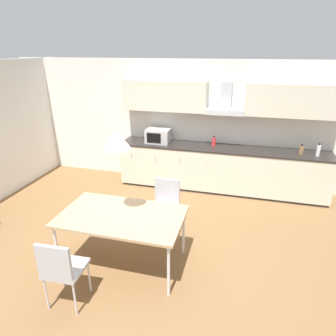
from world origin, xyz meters
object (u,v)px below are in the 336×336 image
at_px(chair_near_left, 61,267).
at_px(microwave, 158,136).
at_px(bottle_brown, 301,150).
at_px(dining_table, 122,218).
at_px(pendant_lamp, 117,139).
at_px(chair_far_right, 166,202).
at_px(bottle_red, 214,142).
at_px(bottle_white, 318,151).

bearing_deg(chair_near_left, microwave, 89.14).
distance_m(bottle_brown, dining_table, 3.57).
bearing_deg(pendant_lamp, chair_near_left, -112.33).
relative_size(dining_table, chair_far_right, 1.80).
distance_m(microwave, bottle_brown, 2.73).
relative_size(dining_table, pendant_lamp, 4.88).
bearing_deg(bottle_red, chair_far_right, -104.92).
bearing_deg(chair_far_right, bottle_brown, 40.00).
relative_size(bottle_brown, chair_near_left, 0.21).
xyz_separation_m(bottle_brown, dining_table, (-2.43, -2.59, -0.28)).
height_order(microwave, dining_table, microwave).
bearing_deg(chair_near_left, dining_table, 67.67).
relative_size(microwave, bottle_brown, 2.59).
distance_m(bottle_brown, chair_near_left, 4.45).
xyz_separation_m(bottle_brown, chair_near_left, (-2.78, -3.44, -0.44)).
bearing_deg(bottle_red, pendant_lamp, -107.36).
xyz_separation_m(bottle_red, bottle_white, (1.87, -0.10, 0.01)).
height_order(bottle_red, bottle_white, bottle_white).
relative_size(bottle_red, chair_far_right, 0.24).
relative_size(bottle_brown, pendant_lamp, 0.58).
height_order(microwave, bottle_red, microwave).
xyz_separation_m(dining_table, chair_near_left, (-0.35, -0.85, -0.16)).
bearing_deg(microwave, chair_near_left, -90.86).
distance_m(dining_table, chair_far_right, 0.93).
xyz_separation_m(bottle_red, pendant_lamp, (-0.83, -2.67, 0.74)).
relative_size(bottle_white, chair_near_left, 0.28).
bearing_deg(microwave, pendant_lamp, -83.56).
bearing_deg(chair_near_left, bottle_brown, 51.07).
height_order(dining_table, chair_far_right, chair_far_right).
height_order(microwave, chair_near_left, microwave).
distance_m(chair_far_right, pendant_lamp, 1.51).
relative_size(microwave, bottle_red, 2.31).
bearing_deg(dining_table, microwave, 96.44).
bearing_deg(chair_far_right, pendant_lamp, -112.39).
relative_size(bottle_red, chair_near_left, 0.24).
height_order(bottle_red, pendant_lamp, pendant_lamp).
bearing_deg(bottle_red, bottle_brown, -2.61).
height_order(bottle_white, dining_table, bottle_white).
bearing_deg(dining_table, chair_far_right, 67.61).
relative_size(bottle_brown, bottle_red, 0.89).
relative_size(bottle_red, pendant_lamp, 0.65).
xyz_separation_m(chair_far_right, chair_near_left, (-0.70, -1.69, 0.00)).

